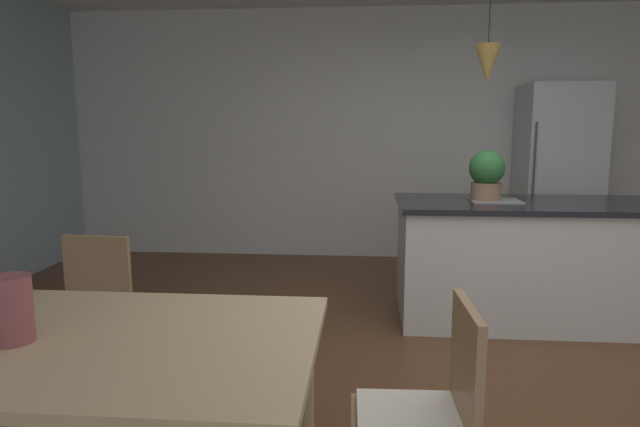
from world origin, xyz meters
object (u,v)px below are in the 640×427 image
kitchen_island (531,260)px  vase_on_dining_table (13,309)px  dining_table (64,352)px  chair_kitchen_end (425,417)px  refrigerator (557,178)px  potted_plant_on_island (487,174)px  chair_far_left (86,315)px

kitchen_island → vase_on_dining_table: 3.45m
dining_table → kitchen_island: size_ratio=0.90×
vase_on_dining_table → chair_kitchen_end: bearing=2.9°
chair_kitchen_end → refrigerator: refrigerator is taller
potted_plant_on_island → vase_on_dining_table: potted_plant_on_island is taller
dining_table → chair_far_left: (-0.40, 0.88, -0.19)m
chair_kitchen_end → potted_plant_on_island: 2.53m
chair_kitchen_end → refrigerator: 4.32m
chair_kitchen_end → refrigerator: size_ratio=0.47×
chair_kitchen_end → dining_table: bearing=-179.9°
chair_far_left → potted_plant_on_island: size_ratio=2.29×
refrigerator → potted_plant_on_island: size_ratio=4.92×
refrigerator → vase_on_dining_table: refrigerator is taller
potted_plant_on_island → chair_far_left: bearing=-147.7°
potted_plant_on_island → dining_table: bearing=-129.5°
chair_far_left → chair_kitchen_end: 1.88m
dining_table → refrigerator: refrigerator is taller
chair_kitchen_end → potted_plant_on_island: (0.68, 2.36, 0.63)m
dining_table → vase_on_dining_table: size_ratio=7.72×
refrigerator → chair_far_left: bearing=-137.8°
dining_table → kitchen_island: bearing=45.7°
vase_on_dining_table → potted_plant_on_island: bearing=49.5°
chair_kitchen_end → kitchen_island: (1.03, 2.36, -0.01)m
kitchen_island → vase_on_dining_table: (-2.43, -2.43, 0.38)m
kitchen_island → vase_on_dining_table: bearing=-135.0°
chair_far_left → refrigerator: (3.38, 3.06, 0.46)m
chair_far_left → chair_kitchen_end: bearing=-27.8°
vase_on_dining_table → chair_far_left: bearing=105.9°
chair_far_left → refrigerator: bearing=42.2°
chair_far_left → vase_on_dining_table: (0.27, -0.95, 0.36)m
chair_kitchen_end → kitchen_island: 2.57m
dining_table → refrigerator: (2.98, 3.94, 0.27)m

